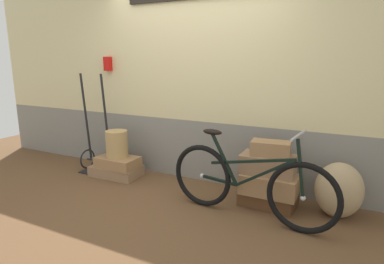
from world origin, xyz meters
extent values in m
cube|color=brown|center=(0.00, 0.00, -0.03)|extent=(9.14, 5.20, 0.06)
cube|color=gray|center=(0.00, 0.85, 0.40)|extent=(7.14, 0.20, 0.81)
cube|color=beige|center=(0.00, 0.85, 1.80)|extent=(7.14, 0.20, 1.98)
cube|color=red|center=(-1.36, 0.71, 1.54)|extent=(0.10, 0.08, 0.20)
cube|color=#937051|center=(-1.01, 0.36, 0.07)|extent=(0.70, 0.43, 0.15)
cube|color=#9E754C|center=(-0.95, 0.34, 0.22)|extent=(0.57, 0.36, 0.14)
cube|color=brown|center=(1.13, 0.38, 0.08)|extent=(0.62, 0.41, 0.16)
cube|color=#9E754C|center=(1.14, 0.34, 0.27)|extent=(0.61, 0.36, 0.22)
cube|color=#937051|center=(1.11, 0.38, 0.48)|extent=(0.59, 0.34, 0.21)
cube|color=#9E754C|center=(1.13, 0.38, 0.66)|extent=(0.43, 0.27, 0.16)
cylinder|color=tan|center=(-0.97, 0.35, 0.47)|extent=(0.30, 0.30, 0.37)
torus|color=black|center=(-1.60, 0.42, 0.15)|extent=(0.02, 0.29, 0.29)
torus|color=black|center=(-1.17, 0.42, 0.15)|extent=(0.02, 0.29, 0.29)
cylinder|color=black|center=(-1.38, 0.42, 0.15)|extent=(0.43, 0.02, 0.02)
cylinder|color=black|center=(-1.57, 0.42, 0.78)|extent=(0.03, 0.12, 1.27)
cylinder|color=black|center=(-1.20, 0.42, 0.78)|extent=(0.03, 0.12, 1.27)
cube|color=black|center=(-1.38, 0.31, 0.01)|extent=(0.39, 0.22, 0.02)
ellipsoid|color=tan|center=(1.83, 0.44, 0.29)|extent=(0.47, 0.40, 0.58)
torus|color=black|center=(0.46, 0.05, 0.35)|extent=(0.70, 0.13, 0.70)
sphere|color=#B2B2B7|center=(0.46, 0.05, 0.35)|extent=(0.05, 0.05, 0.05)
torus|color=black|center=(1.55, -0.06, 0.35)|extent=(0.70, 0.13, 0.70)
sphere|color=#B2B2B7|center=(1.55, -0.06, 0.35)|extent=(0.05, 0.05, 0.05)
cube|color=black|center=(1.17, -0.02, 0.52)|extent=(0.60, 0.09, 0.40)
cube|color=black|center=(0.73, 0.03, 0.59)|extent=(0.32, 0.06, 0.52)
cube|color=black|center=(0.67, 0.03, 0.34)|extent=(0.42, 0.07, 0.05)
cube|color=black|center=(1.02, -0.01, 0.61)|extent=(0.89, 0.12, 0.21)
cube|color=black|center=(1.50, -0.06, 0.63)|extent=(0.12, 0.04, 0.56)
ellipsoid|color=black|center=(0.58, 0.04, 0.86)|extent=(0.23, 0.11, 0.06)
cylinder|color=#A5A5AD|center=(1.46, -0.05, 0.93)|extent=(0.07, 0.46, 0.02)
camera|label=1|loc=(1.87, -3.01, 1.60)|focal=30.22mm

